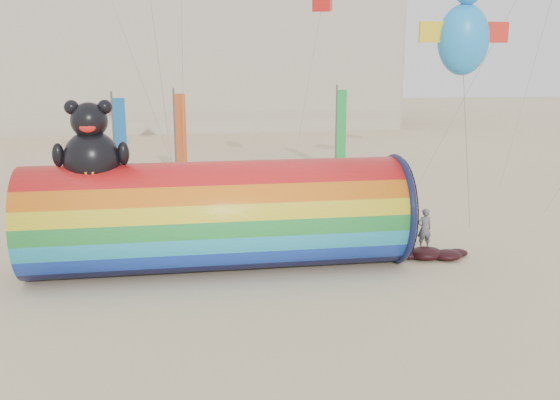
{
  "coord_description": "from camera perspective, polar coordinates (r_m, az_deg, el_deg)",
  "views": [
    {
      "loc": [
        -2.55,
        -17.36,
        6.86
      ],
      "look_at": [
        0.5,
        1.5,
        2.4
      ],
      "focal_mm": 40.0,
      "sensor_mm": 36.0,
      "label": 1
    }
  ],
  "objects": [
    {
      "name": "kite_handler",
      "position": [
        23.04,
        13.06,
        -2.58
      ],
      "size": [
        0.57,
        0.39,
        1.5
      ],
      "primitive_type": "imported",
      "rotation": [
        0.0,
        0.0,
        3.21
      ],
      "color": "slate",
      "rests_on": "ground"
    },
    {
      "name": "windsock_assembly",
      "position": [
        20.27,
        -5.67,
        -1.19
      ],
      "size": [
        12.21,
        3.72,
        5.63
      ],
      "color": "red",
      "rests_on": "ground"
    },
    {
      "name": "festival_banners",
      "position": [
        33.12,
        -5.45,
        5.76
      ],
      "size": [
        12.72,
        5.17,
        5.2
      ],
      "color": "#59595E",
      "rests_on": "ground"
    },
    {
      "name": "fabric_bundle",
      "position": [
        22.19,
        13.64,
        -4.78
      ],
      "size": [
        2.62,
        1.35,
        0.41
      ],
      "color": "black",
      "rests_on": "ground"
    },
    {
      "name": "ground",
      "position": [
        18.84,
        -0.78,
        -8.22
      ],
      "size": [
        160.0,
        160.0,
        0.0
      ],
      "primitive_type": "plane",
      "color": "#CCB58C",
      "rests_on": "ground"
    },
    {
      "name": "hotel_building",
      "position": [
        64.1,
        -18.35,
        15.59
      ],
      "size": [
        60.4,
        15.4,
        20.6
      ],
      "color": "#B7AD99",
      "rests_on": "ground"
    }
  ]
}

